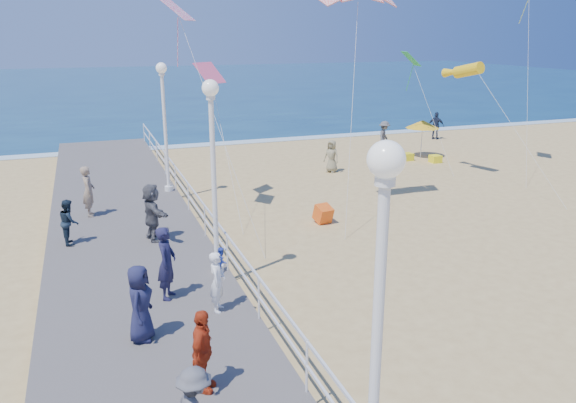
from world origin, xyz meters
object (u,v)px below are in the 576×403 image
object	(u,v)px
lamp_post_far	(164,114)
beach_walker_c	(332,156)
spectator_0	(167,263)
lamp_post_near	(378,308)
lamp_post_mid	(213,158)
beach_walker_a	(384,136)
spectator_7	(69,222)
spectator_3	(202,351)
toddler_held	(222,261)
box_kite	(323,215)
spectator_5	(152,212)
beach_umbrella	(423,124)
beach_chair_left	(435,159)
woman_holding_toddler	(218,282)
spectator_4	(140,303)
beach_walker_b	(436,126)
spectator_6	(88,191)
beach_chair_right	(407,157)

from	to	relation	value
lamp_post_far	beach_walker_c	distance (m)	9.28
spectator_0	lamp_post_near	bearing A→B (deg)	-145.74
lamp_post_near	spectator_0	world-z (taller)	lamp_post_near
lamp_post_mid	beach_walker_c	bearing A→B (deg)	52.52
beach_walker_a	spectator_7	bearing A→B (deg)	164.94
spectator_3	beach_walker_a	world-z (taller)	spectator_3
toddler_held	beach_walker_c	bearing A→B (deg)	-9.48
spectator_7	spectator_0	bearing A→B (deg)	-158.00
box_kite	spectator_5	bearing A→B (deg)	176.41
beach_walker_a	beach_umbrella	size ratio (longest dim) A/B	0.86
spectator_3	beach_walker_c	bearing A→B (deg)	-3.80
beach_chair_left	woman_holding_toddler	bearing A→B (deg)	-138.70
woman_holding_toddler	beach_chair_left	xyz separation A→B (m)	(15.36, 13.50, -0.95)
spectator_5	spectator_4	bearing A→B (deg)	160.18
spectator_4	beach_walker_b	world-z (taller)	spectator_4
woman_holding_toddler	spectator_4	world-z (taller)	spectator_4
toddler_held	beach_chair_left	world-z (taller)	toddler_held
lamp_post_near	beach_walker_a	distance (m)	27.54
toddler_held	spectator_0	distance (m)	1.55
woman_holding_toddler	beach_walker_c	world-z (taller)	woman_holding_toddler
beach_walker_c	box_kite	world-z (taller)	beach_walker_c
spectator_4	spectator_7	distance (m)	6.95
spectator_6	beach_walker_a	world-z (taller)	spectator_6
spectator_6	spectator_7	size ratio (longest dim) A/B	1.28
spectator_0	spectator_4	distance (m)	2.03
toddler_held	spectator_7	xyz separation A→B (m)	(-3.53, 5.90, -0.48)
spectator_7	beach_walker_c	size ratio (longest dim) A/B	0.88
woman_holding_toddler	spectator_6	world-z (taller)	spectator_6
beach_umbrella	spectator_3	bearing A→B (deg)	-132.33
spectator_7	lamp_post_near	bearing A→B (deg)	-166.57
lamp_post_far	toddler_held	world-z (taller)	lamp_post_far
beach_walker_a	beach_walker_c	world-z (taller)	beach_walker_a
spectator_0	spectator_3	world-z (taller)	spectator_0
woman_holding_toddler	spectator_0	distance (m)	1.53
beach_walker_b	beach_chair_right	distance (m)	7.25
toddler_held	beach_chair_right	bearing A→B (deg)	-20.03
lamp_post_near	beach_walker_a	bearing A→B (deg)	60.18
woman_holding_toddler	spectator_4	distance (m)	2.02
woman_holding_toddler	spectator_5	bearing A→B (deg)	33.31
spectator_0	beach_umbrella	world-z (taller)	spectator_0
spectator_5	beach_umbrella	world-z (taller)	spectator_5
beach_walker_b	box_kite	world-z (taller)	beach_walker_b
spectator_0	spectator_4	xyz separation A→B (m)	(-0.85, -1.85, -0.08)
toddler_held	spectator_5	size ratio (longest dim) A/B	0.37
beach_walker_a	beach_chair_left	size ratio (longest dim) A/B	3.36
lamp_post_mid	spectator_3	xyz separation A→B (m)	(-1.49, -5.28, -2.44)
woman_holding_toddler	spectator_5	distance (m)	5.53
lamp_post_mid	spectator_6	size ratio (longest dim) A/B	2.86
lamp_post_near	lamp_post_far	world-z (taller)	same
spectator_7	beach_chair_left	world-z (taller)	spectator_7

